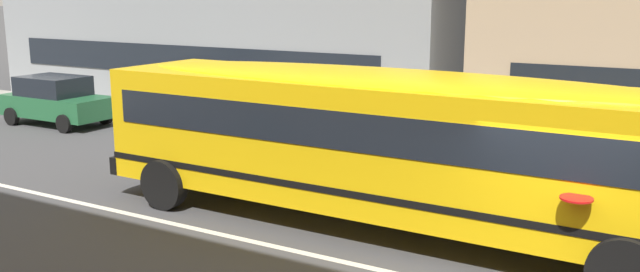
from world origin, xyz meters
The scene contains 3 objects.
sidewalk_far centered at (0.00, 8.32, 0.01)m, with size 120.00×3.00×0.01m, color gray.
school_bus centered at (-3.13, 1.90, 1.79)m, with size 13.51×3.25×3.02m.
parked_car_green_mid_block centered at (-17.29, 5.63, 0.84)m, with size 3.91×1.90×1.64m.
Camera 1 is at (1.75, -9.32, 4.41)m, focal length 37.88 mm.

